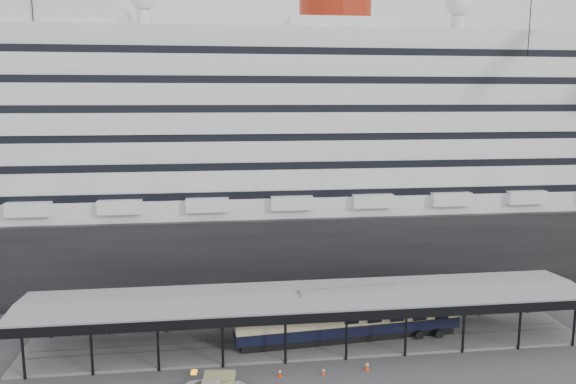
{
  "coord_description": "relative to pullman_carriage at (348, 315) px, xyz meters",
  "views": [
    {
      "loc": [
        -8.95,
        -47.61,
        24.43
      ],
      "look_at": [
        -1.72,
        8.0,
        14.99
      ],
      "focal_mm": 35.0,
      "sensor_mm": 36.0,
      "label": 1
    }
  ],
  "objects": [
    {
      "name": "ground",
      "position": [
        -4.05,
        -5.0,
        -2.75
      ],
      "size": [
        200.0,
        200.0,
        0.0
      ],
      "primitive_type": "plane",
      "color": "#3E3E40",
      "rests_on": "ground"
    },
    {
      "name": "cruise_ship",
      "position": [
        -4.0,
        27.0,
        15.59
      ],
      "size": [
        130.0,
        30.0,
        43.9
      ],
      "color": "black",
      "rests_on": "ground"
    },
    {
      "name": "platform_canopy",
      "position": [
        -4.05,
        -0.0,
        -0.39
      ],
      "size": [
        56.0,
        9.18,
        5.3
      ],
      "color": "slate",
      "rests_on": "ground"
    },
    {
      "name": "pullman_carriage",
      "position": [
        0.0,
        0.0,
        0.0
      ],
      "size": [
        23.36,
        4.98,
        22.77
      ],
      "rotation": [
        0.0,
        0.0,
        0.09
      ],
      "color": "black",
      "rests_on": "ground"
    },
    {
      "name": "traffic_cone_left",
      "position": [
        -7.74,
        -6.53,
        -2.39
      ],
      "size": [
        0.45,
        0.45,
        0.74
      ],
      "rotation": [
        0.0,
        0.0,
        0.18
      ],
      "color": "red",
      "rests_on": "ground"
    },
    {
      "name": "traffic_cone_mid",
      "position": [
        -3.81,
        -6.68,
        -2.43
      ],
      "size": [
        0.39,
        0.39,
        0.66
      ],
      "rotation": [
        0.0,
        0.0,
        -0.14
      ],
      "color": "#DF400C",
      "rests_on": "ground"
    },
    {
      "name": "traffic_cone_right",
      "position": [
        0.28,
        -6.3,
        -2.34
      ],
      "size": [
        0.48,
        0.48,
        0.83
      ],
      "rotation": [
        0.0,
        0.0,
        0.14
      ],
      "color": "#F8430D",
      "rests_on": "ground"
    }
  ]
}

